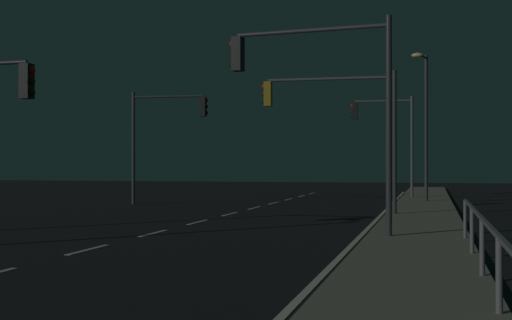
# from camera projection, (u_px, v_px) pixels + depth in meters

# --- Properties ---
(ground_plane) EXTENTS (112.00, 112.00, 0.00)m
(ground_plane) POSITION_uv_depth(u_px,v_px,m) (160.00, 232.00, 20.89)
(ground_plane) COLOR black
(ground_plane) RESTS_ON ground
(sidewalk_right) EXTENTS (2.62, 77.00, 0.14)m
(sidewalk_right) POSITION_uv_depth(u_px,v_px,m) (418.00, 236.00, 19.11)
(sidewalk_right) COLOR gray
(sidewalk_right) RESTS_ON ground
(lane_markings_center) EXTENTS (0.14, 50.00, 0.01)m
(lane_markings_center) POSITION_uv_depth(u_px,v_px,m) (198.00, 222.00, 24.28)
(lane_markings_center) COLOR silver
(lane_markings_center) RESTS_ON ground
(lane_edge_line) EXTENTS (0.14, 53.00, 0.01)m
(lane_edge_line) POSITION_uv_depth(u_px,v_px,m) (374.00, 222.00, 24.34)
(lane_edge_line) COLOR silver
(lane_edge_line) RESTS_ON ground
(traffic_light_mid_right) EXTENTS (5.17, 0.34, 5.35)m
(traffic_light_mid_right) POSITION_uv_depth(u_px,v_px,m) (334.00, 112.00, 27.04)
(traffic_light_mid_right) COLOR #2D3033
(traffic_light_mid_right) RESTS_ON sidewalk_right
(traffic_light_near_right) EXTENTS (4.53, 0.80, 5.71)m
(traffic_light_near_right) POSITION_uv_depth(u_px,v_px,m) (318.00, 82.00, 19.09)
(traffic_light_near_right) COLOR #2D3033
(traffic_light_near_right) RESTS_ON sidewalk_right
(traffic_light_near_left) EXTENTS (3.87, 0.46, 5.53)m
(traffic_light_near_left) POSITION_uv_depth(u_px,v_px,m) (165.00, 125.00, 34.77)
(traffic_light_near_left) COLOR #38383D
(traffic_light_near_left) RESTS_ON ground
(traffic_light_far_left) EXTENTS (3.47, 0.34, 5.63)m
(traffic_light_far_left) POSITION_uv_depth(u_px,v_px,m) (386.00, 127.00, 39.85)
(traffic_light_far_left) COLOR #4C4C51
(traffic_light_far_left) RESTS_ON sidewalk_right
(street_lamp_far_end) EXTENTS (0.76, 1.96, 7.30)m
(street_lamp_far_end) POSITION_uv_depth(u_px,v_px,m) (425.00, 113.00, 35.32)
(street_lamp_far_end) COLOR #2D3033
(street_lamp_far_end) RESTS_ON sidewalk_right
(barrier_fence) EXTENTS (0.09, 18.55, 0.98)m
(barrier_fence) POSITION_uv_depth(u_px,v_px,m) (499.00, 254.00, 8.87)
(barrier_fence) COLOR #59595E
(barrier_fence) RESTS_ON sidewalk_right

